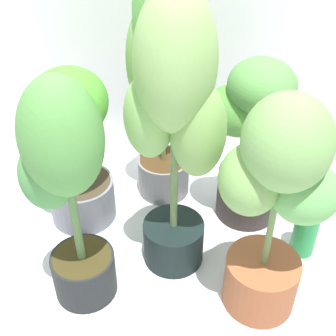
{
  "coord_description": "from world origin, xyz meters",
  "views": [
    {
      "loc": [
        -0.01,
        -1.07,
        1.29
      ],
      "look_at": [
        0.01,
        0.18,
        0.36
      ],
      "focal_mm": 47.55,
      "sensor_mm": 36.0,
      "label": 1
    }
  ],
  "objects_px": {
    "potted_plant_center": "(175,122)",
    "potted_plant_back_right": "(253,134)",
    "potted_plant_back_center": "(159,68)",
    "potted_plant_back_left": "(70,139)",
    "potted_plant_front_right": "(274,201)",
    "nutrient_bottle": "(307,226)",
    "potted_plant_front_left": "(65,183)"
  },
  "relations": [
    {
      "from": "potted_plant_back_center",
      "to": "nutrient_bottle",
      "type": "distance_m",
      "value": 0.81
    },
    {
      "from": "potted_plant_center",
      "to": "potted_plant_back_left",
      "type": "relative_size",
      "value": 1.53
    },
    {
      "from": "potted_plant_front_right",
      "to": "potted_plant_back_left",
      "type": "distance_m",
      "value": 0.81
    },
    {
      "from": "potted_plant_front_left",
      "to": "nutrient_bottle",
      "type": "xyz_separation_m",
      "value": [
        0.82,
        0.16,
        -0.35
      ]
    },
    {
      "from": "potted_plant_center",
      "to": "potted_plant_back_right",
      "type": "relative_size",
      "value": 1.46
    },
    {
      "from": "potted_plant_center",
      "to": "nutrient_bottle",
      "type": "height_order",
      "value": "potted_plant_center"
    },
    {
      "from": "potted_plant_front_left",
      "to": "potted_plant_back_right",
      "type": "height_order",
      "value": "potted_plant_front_left"
    },
    {
      "from": "potted_plant_front_left",
      "to": "potted_plant_center",
      "type": "xyz_separation_m",
      "value": [
        0.33,
        0.14,
        0.12
      ]
    },
    {
      "from": "potted_plant_back_center",
      "to": "nutrient_bottle",
      "type": "relative_size",
      "value": 3.74
    },
    {
      "from": "potted_plant_front_left",
      "to": "potted_plant_back_left",
      "type": "xyz_separation_m",
      "value": [
        -0.06,
        0.39,
        -0.1
      ]
    },
    {
      "from": "potted_plant_front_left",
      "to": "potted_plant_back_left",
      "type": "distance_m",
      "value": 0.41
    },
    {
      "from": "potted_plant_center",
      "to": "potted_plant_back_left",
      "type": "bearing_deg",
      "value": 147.12
    },
    {
      "from": "potted_plant_back_center",
      "to": "potted_plant_back_left",
      "type": "relative_size",
      "value": 1.57
    },
    {
      "from": "potted_plant_back_right",
      "to": "nutrient_bottle",
      "type": "height_order",
      "value": "potted_plant_back_right"
    },
    {
      "from": "potted_plant_center",
      "to": "potted_plant_back_center",
      "type": "height_order",
      "value": "potted_plant_back_center"
    },
    {
      "from": "potted_plant_front_left",
      "to": "potted_plant_center",
      "type": "height_order",
      "value": "potted_plant_center"
    },
    {
      "from": "potted_plant_back_left",
      "to": "nutrient_bottle",
      "type": "bearing_deg",
      "value": -14.49
    },
    {
      "from": "potted_plant_center",
      "to": "potted_plant_back_center",
      "type": "relative_size",
      "value": 0.97
    },
    {
      "from": "potted_plant_front_right",
      "to": "potted_plant_center",
      "type": "bearing_deg",
      "value": 144.39
    },
    {
      "from": "potted_plant_center",
      "to": "potted_plant_back_left",
      "type": "distance_m",
      "value": 0.51
    },
    {
      "from": "potted_plant_front_left",
      "to": "potted_plant_back_center",
      "type": "relative_size",
      "value": 0.79
    },
    {
      "from": "potted_plant_front_right",
      "to": "potted_plant_back_right",
      "type": "xyz_separation_m",
      "value": [
        0.03,
        0.45,
        -0.06
      ]
    },
    {
      "from": "potted_plant_back_right",
      "to": "nutrient_bottle",
      "type": "bearing_deg",
      "value": -50.38
    },
    {
      "from": "potted_plant_back_center",
      "to": "potted_plant_back_left",
      "type": "distance_m",
      "value": 0.43
    },
    {
      "from": "potted_plant_back_center",
      "to": "nutrient_bottle",
      "type": "bearing_deg",
      "value": -35.64
    },
    {
      "from": "potted_plant_back_center",
      "to": "potted_plant_center",
      "type": "bearing_deg",
      "value": -83.49
    },
    {
      "from": "potted_plant_front_right",
      "to": "potted_plant_back_center",
      "type": "bearing_deg",
      "value": 118.16
    },
    {
      "from": "potted_plant_front_left",
      "to": "potted_plant_back_center",
      "type": "height_order",
      "value": "potted_plant_back_center"
    },
    {
      "from": "potted_plant_front_right",
      "to": "potted_plant_back_left",
      "type": "bearing_deg",
      "value": 145.95
    },
    {
      "from": "potted_plant_center",
      "to": "potted_plant_back_right",
      "type": "bearing_deg",
      "value": 39.24
    },
    {
      "from": "potted_plant_back_left",
      "to": "potted_plant_back_right",
      "type": "bearing_deg",
      "value": 0.07
    },
    {
      "from": "potted_plant_back_right",
      "to": "potted_plant_center",
      "type": "bearing_deg",
      "value": -140.76
    }
  ]
}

